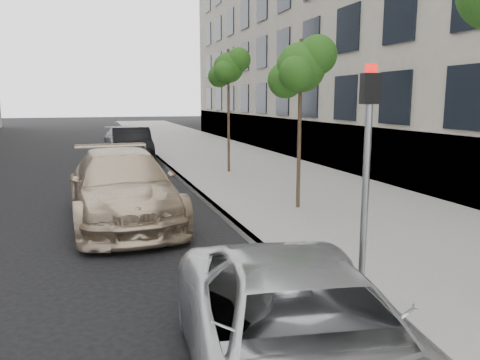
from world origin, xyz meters
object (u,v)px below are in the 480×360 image
sedan_blue (120,161)px  signal_pole (367,155)px  suv (122,186)px  sedan_black (132,145)px  tree_far (229,68)px  minivan (304,342)px  tree_mid (302,68)px  sedan_rear (123,138)px

sedan_blue → signal_pole: bearing=-82.2°
suv → sedan_black: bearing=81.4°
tree_far → minivan: 14.61m
minivan → sedan_blue: bearing=102.2°
tree_mid → tree_far: tree_far is taller
tree_mid → sedan_black: tree_mid is taller
suv → sedan_rear: size_ratio=1.29×
tree_mid → suv: 5.36m
tree_mid → sedan_rear: bearing=100.8°
signal_pole → sedan_rear: size_ratio=0.72×
tree_mid → sedan_rear: tree_mid is taller
tree_mid → sedan_rear: (-3.33, 17.43, -3.07)m
tree_far → suv: bearing=-126.9°
suv → sedan_rear: suv is taller
signal_pole → sedan_blue: 12.18m
tree_mid → signal_pole: tree_mid is taller
sedan_blue → sedan_black: (0.86, 5.17, 0.10)m
tree_mid → sedan_black: bearing=106.0°
tree_far → sedan_blue: bearing=-178.9°
minivan → tree_mid: bearing=74.1°
tree_far → signal_pole: bearing=-97.0°
suv → sedan_black: (1.16, 11.05, -0.04)m
tree_mid → minivan: 8.59m
tree_mid → tree_far: size_ratio=0.93×
suv → sedan_blue: 5.89m
tree_far → sedan_black: size_ratio=0.96×
tree_mid → sedan_rear: size_ratio=0.96×
tree_mid → suv: size_ratio=0.74×
suv → sedan_black: size_ratio=1.19×
signal_pole → tree_mid: bearing=84.2°
tree_mid → tree_far: 6.51m
suv → tree_mid: bearing=-9.4°
suv → sedan_blue: bearing=84.5°
minivan → sedan_rear: (0.00, 24.74, -0.01)m
sedan_blue → sedan_black: 5.24m
sedan_blue → suv: bearing=-98.2°
suv → tree_far: bearing=50.5°
sedan_rear → tree_far: bearing=-77.8°
tree_mid → tree_far: bearing=90.0°
tree_mid → sedan_black: 12.40m
signal_pole → sedan_black: signal_pole is taller
sedan_blue → minivan: bearing=-91.7°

